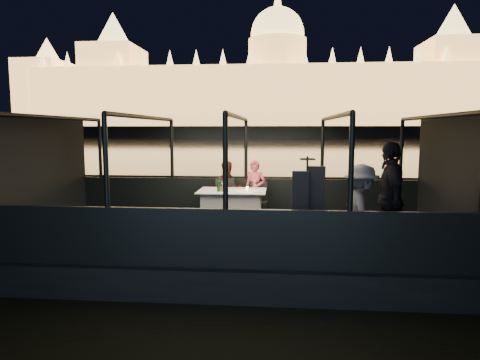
# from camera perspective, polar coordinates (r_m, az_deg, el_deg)

# --- Properties ---
(river_water) EXTENTS (500.00, 500.00, 0.00)m
(river_water) POSITION_cam_1_polar(r_m,az_deg,el_deg) (88.20, 4.61, 4.97)
(river_water) COLOR black
(river_water) RESTS_ON ground
(boat_hull) EXTENTS (8.60, 4.40, 1.00)m
(boat_hull) POSITION_cam_1_polar(r_m,az_deg,el_deg) (8.58, -0.24, -10.64)
(boat_hull) COLOR black
(boat_hull) RESTS_ON river_water
(boat_deck) EXTENTS (8.00, 4.00, 0.04)m
(boat_deck) POSITION_cam_1_polar(r_m,az_deg,el_deg) (8.45, -0.24, -7.54)
(boat_deck) COLOR black
(boat_deck) RESTS_ON boat_hull
(gunwale_port) EXTENTS (8.00, 0.08, 0.90)m
(gunwale_port) POSITION_cam_1_polar(r_m,az_deg,el_deg) (10.31, 0.79, -2.29)
(gunwale_port) COLOR black
(gunwale_port) RESTS_ON boat_deck
(gunwale_starboard) EXTENTS (8.00, 0.08, 0.90)m
(gunwale_starboard) POSITION_cam_1_polar(r_m,az_deg,el_deg) (6.41, -1.92, -7.83)
(gunwale_starboard) COLOR black
(gunwale_starboard) RESTS_ON boat_deck
(cabin_glass_port) EXTENTS (8.00, 0.02, 1.40)m
(cabin_glass_port) POSITION_cam_1_polar(r_m,az_deg,el_deg) (10.20, 0.80, 4.11)
(cabin_glass_port) COLOR #99B2B2
(cabin_glass_port) RESTS_ON gunwale_port
(cabin_glass_starboard) EXTENTS (8.00, 0.02, 1.40)m
(cabin_glass_starboard) POSITION_cam_1_polar(r_m,az_deg,el_deg) (6.22, -1.96, 2.48)
(cabin_glass_starboard) COLOR #99B2B2
(cabin_glass_starboard) RESTS_ON gunwale_starboard
(cabin_roof_glass) EXTENTS (8.00, 4.00, 0.02)m
(cabin_roof_glass) POSITION_cam_1_polar(r_m,az_deg,el_deg) (8.20, -0.25, 8.38)
(cabin_roof_glass) COLOR #99B2B2
(cabin_roof_glass) RESTS_ON boat_deck
(end_wall_fore) EXTENTS (0.02, 4.00, 2.30)m
(end_wall_fore) POSITION_cam_1_polar(r_m,az_deg,el_deg) (9.49, -25.06, 0.57)
(end_wall_fore) COLOR black
(end_wall_fore) RESTS_ON boat_deck
(end_wall_aft) EXTENTS (0.02, 4.00, 2.30)m
(end_wall_aft) POSITION_cam_1_polar(r_m,az_deg,el_deg) (8.83, 26.58, 0.08)
(end_wall_aft) COLOR black
(end_wall_aft) RESTS_ON boat_deck
(canopy_ribs) EXTENTS (8.00, 4.00, 2.30)m
(canopy_ribs) POSITION_cam_1_polar(r_m,az_deg,el_deg) (8.25, -0.25, 0.37)
(canopy_ribs) COLOR black
(canopy_ribs) RESTS_ON boat_deck
(embankment) EXTENTS (400.00, 140.00, 6.00)m
(embankment) POSITION_cam_1_polar(r_m,az_deg,el_deg) (218.17, 4.92, 6.22)
(embankment) COLOR #423D33
(embankment) RESTS_ON ground
(parliament_building) EXTENTS (220.00, 32.00, 60.00)m
(parliament_building) POSITION_cam_1_polar(r_m,az_deg,el_deg) (185.06, 4.97, 14.85)
(parliament_building) COLOR #F2D18C
(parliament_building) RESTS_ON embankment
(dining_table_central) EXTENTS (1.45, 1.05, 0.77)m
(dining_table_central) POSITION_cam_1_polar(r_m,az_deg,el_deg) (9.28, -1.05, -3.71)
(dining_table_central) COLOR white
(dining_table_central) RESTS_ON boat_deck
(chair_port_left) EXTENTS (0.56, 0.56, 0.95)m
(chair_port_left) POSITION_cam_1_polar(r_m,az_deg,el_deg) (9.73, -2.19, -2.83)
(chair_port_left) COLOR black
(chair_port_left) RESTS_ON boat_deck
(chair_port_right) EXTENTS (0.44, 0.44, 0.87)m
(chair_port_right) POSITION_cam_1_polar(r_m,az_deg,el_deg) (9.69, 2.43, -2.87)
(chair_port_right) COLOR black
(chair_port_right) RESTS_ON boat_deck
(coat_stand) EXTENTS (0.47, 0.38, 1.65)m
(coat_stand) POSITION_cam_1_polar(r_m,az_deg,el_deg) (6.88, 8.88, -3.07)
(coat_stand) COLOR black
(coat_stand) RESTS_ON boat_deck
(person_woman_coral) EXTENTS (0.55, 0.42, 1.36)m
(person_woman_coral) POSITION_cam_1_polar(r_m,az_deg,el_deg) (9.89, 2.02, -0.92)
(person_woman_coral) COLOR #E25263
(person_woman_coral) RESTS_ON boat_deck
(person_man_maroon) EXTENTS (0.75, 0.65, 1.34)m
(person_man_maroon) POSITION_cam_1_polar(r_m,az_deg,el_deg) (9.94, -1.56, -0.88)
(person_man_maroon) COLOR #441713
(person_man_maroon) RESTS_ON boat_deck
(passenger_stripe) EXTENTS (0.69, 1.06, 1.53)m
(passenger_stripe) POSITION_cam_1_polar(r_m,az_deg,el_deg) (7.02, 15.83, -3.47)
(passenger_stripe) COLOR silver
(passenger_stripe) RESTS_ON boat_deck
(passenger_dark) EXTENTS (0.54, 1.13, 1.88)m
(passenger_dark) POSITION_cam_1_polar(r_m,az_deg,el_deg) (7.42, 19.31, -3.05)
(passenger_dark) COLOR black
(passenger_dark) RESTS_ON boat_deck
(wine_bottle) EXTENTS (0.08, 0.08, 0.29)m
(wine_bottle) POSITION_cam_1_polar(r_m,az_deg,el_deg) (9.00, -2.88, -0.61)
(wine_bottle) COLOR #143715
(wine_bottle) RESTS_ON dining_table_central
(bread_basket) EXTENTS (0.19, 0.19, 0.07)m
(bread_basket) POSITION_cam_1_polar(r_m,az_deg,el_deg) (9.13, -2.44, -1.20)
(bread_basket) COLOR olive
(bread_basket) RESTS_ON dining_table_central
(amber_candle) EXTENTS (0.07, 0.07, 0.08)m
(amber_candle) POSITION_cam_1_polar(r_m,az_deg,el_deg) (9.14, 0.95, -1.19)
(amber_candle) COLOR #FFAD3F
(amber_candle) RESTS_ON dining_table_central
(plate_near) EXTENTS (0.23, 0.23, 0.01)m
(plate_near) POSITION_cam_1_polar(r_m,az_deg,el_deg) (8.93, 2.36, -1.59)
(plate_near) COLOR white
(plate_near) RESTS_ON dining_table_central
(plate_far) EXTENTS (0.28, 0.28, 0.02)m
(plate_far) POSITION_cam_1_polar(r_m,az_deg,el_deg) (9.28, -2.09, -1.28)
(plate_far) COLOR silver
(plate_far) RESTS_ON dining_table_central
(wine_glass_white) EXTENTS (0.08, 0.08, 0.21)m
(wine_glass_white) POSITION_cam_1_polar(r_m,az_deg,el_deg) (8.99, -2.30, -0.98)
(wine_glass_white) COLOR white
(wine_glass_white) RESTS_ON dining_table_central
(wine_glass_red) EXTENTS (0.09, 0.09, 0.20)m
(wine_glass_red) POSITION_cam_1_polar(r_m,az_deg,el_deg) (9.31, 2.09, -0.71)
(wine_glass_red) COLOR white
(wine_glass_red) RESTS_ON dining_table_central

